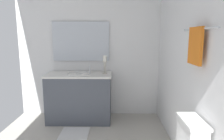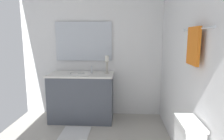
{
  "view_description": "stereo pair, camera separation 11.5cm",
  "coord_description": "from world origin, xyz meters",
  "views": [
    {
      "loc": [
        2.13,
        0.48,
        1.51
      ],
      "look_at": [
        -0.49,
        0.44,
        1.06
      ],
      "focal_mm": 31.37,
      "sensor_mm": 36.0,
      "label": 1
    },
    {
      "loc": [
        2.12,
        0.59,
        1.51
      ],
      "look_at": [
        -0.49,
        0.44,
        1.06
      ],
      "focal_mm": 31.37,
      "sensor_mm": 36.0,
      "label": 2
    }
  ],
  "objects": [
    {
      "name": "vanity_cabinet",
      "position": [
        -1.25,
        -0.15,
        0.43
      ],
      "size": [
        0.58,
        1.15,
        0.86
      ],
      "color": "#474C56",
      "rests_on": "ground"
    },
    {
      "name": "candle_holder_tall",
      "position": [
        -1.27,
        0.31,
        1.03
      ],
      "size": [
        0.09,
        0.09,
        0.32
      ],
      "color": "#B7B2A5",
      "rests_on": "vanity_cabinet"
    },
    {
      "name": "wall_back",
      "position": [
        0.0,
        1.34,
        1.23
      ],
      "size": [
        3.15,
        0.04,
        2.45
      ],
      "primitive_type": "cube",
      "color": "white",
      "rests_on": "ground"
    },
    {
      "name": "towel_near_vanity",
      "position": [
        0.22,
        1.26,
        1.42
      ],
      "size": [
        0.28,
        0.03,
        0.36
      ],
      "primitive_type": "cube",
      "color": "orange",
      "rests_on": "towel_bar"
    },
    {
      "name": "sink_basin",
      "position": [
        -1.25,
        -0.15,
        0.82
      ],
      "size": [
        0.4,
        0.4,
        0.24
      ],
      "color": "white",
      "rests_on": "vanity_cabinet"
    },
    {
      "name": "towel_bar",
      "position": [
        0.22,
        1.28,
        1.58
      ],
      "size": [
        0.75,
        0.02,
        0.02
      ],
      "primitive_type": "cylinder",
      "rotation": [
        0.0,
        1.57,
        0.0
      ],
      "color": "silver"
    },
    {
      "name": "wall_left",
      "position": [
        -1.58,
        0.0,
        1.23
      ],
      "size": [
        0.04,
        2.67,
        2.45
      ],
      "primitive_type": "cube",
      "color": "white",
      "rests_on": "ground"
    },
    {
      "name": "bath_mat",
      "position": [
        -0.63,
        -0.15,
        0.01
      ],
      "size": [
        0.6,
        0.44,
        0.02
      ],
      "primitive_type": "cube",
      "color": "silver",
      "rests_on": "ground"
    },
    {
      "name": "mirror",
      "position": [
        -1.53,
        -0.15,
        1.42
      ],
      "size": [
        0.02,
        1.05,
        0.72
      ],
      "primitive_type": "cube",
      "color": "silver"
    }
  ]
}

